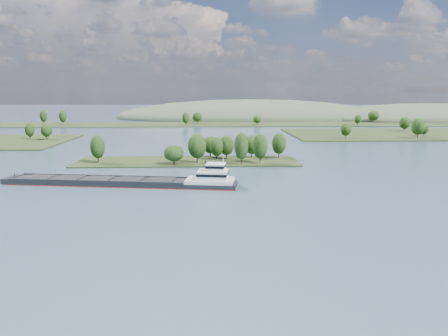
{
  "coord_description": "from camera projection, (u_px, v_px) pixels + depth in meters",
  "views": [
    {
      "loc": [
        9.63,
        -16.62,
        32.13
      ],
      "look_at": [
        14.96,
        130.0,
        6.0
      ],
      "focal_mm": 35.0,
      "sensor_mm": 36.0,
      "label": 1
    }
  ],
  "objects": [
    {
      "name": "tree_island",
      "position": [
        204.0,
        153.0,
        197.48
      ],
      "size": [
        100.0,
        30.0,
        15.16
      ],
      "color": "#202F15",
      "rests_on": "ground"
    },
    {
      "name": "hill_west",
      "position": [
        251.0,
        118.0,
        515.71
      ],
      "size": [
        320.0,
        160.0,
        44.0
      ],
      "primitive_type": "ellipsoid",
      "color": "#3B4932",
      "rests_on": "ground"
    },
    {
      "name": "hill_east",
      "position": [
        429.0,
        119.0,
        493.35
      ],
      "size": [
        260.0,
        140.0,
        36.0
      ],
      "primitive_type": "ellipsoid",
      "color": "#3B4932",
      "rests_on": "ground"
    },
    {
      "name": "cargo_barge",
      "position": [
        136.0,
        181.0,
        149.96
      ],
      "size": [
        82.22,
        21.91,
        11.05
      ],
      "color": "black",
      "rests_on": "ground"
    },
    {
      "name": "ground",
      "position": [
        179.0,
        192.0,
        139.7
      ],
      "size": [
        1800.0,
        1800.0,
        0.0
      ],
      "primitive_type": "plane",
      "color": "#395064",
      "rests_on": "ground"
    },
    {
      "name": "back_shoreline",
      "position": [
        207.0,
        124.0,
        415.26
      ],
      "size": [
        900.0,
        60.0,
        15.42
      ],
      "color": "#202F15",
      "rests_on": "ground"
    }
  ]
}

